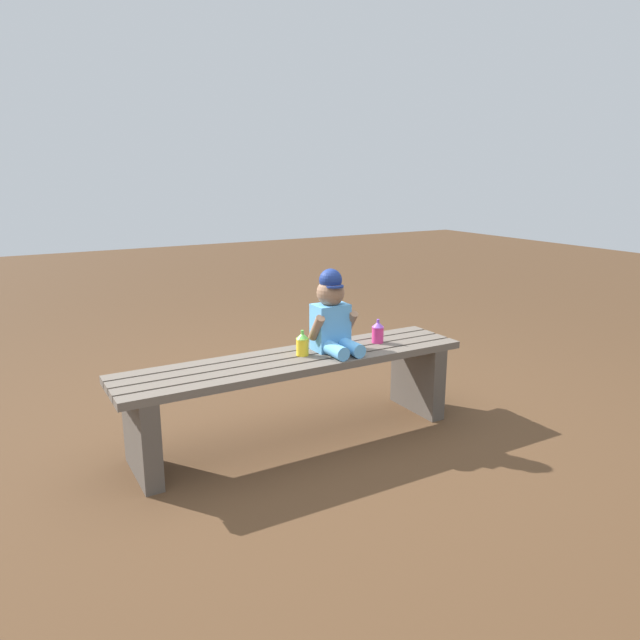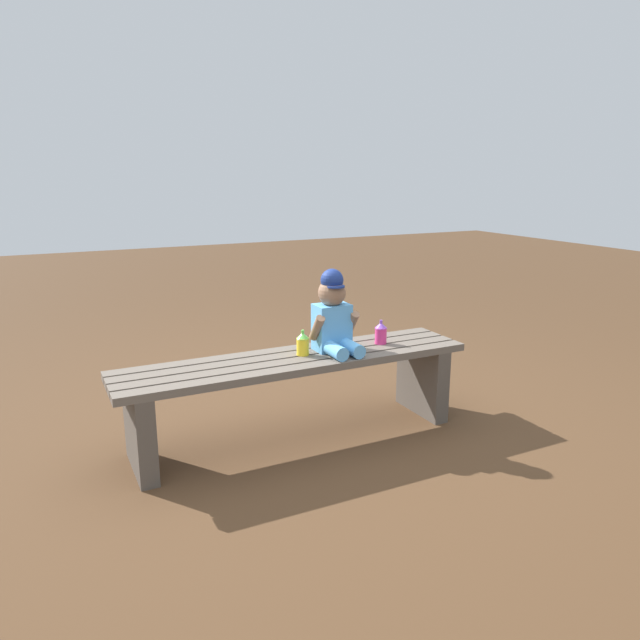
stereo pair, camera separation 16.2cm
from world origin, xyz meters
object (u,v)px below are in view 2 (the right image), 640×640
(sippy_cup_left, at_px, (303,343))
(sippy_cup_right, at_px, (381,333))
(child_figure, at_px, (334,316))
(park_bench, at_px, (296,382))

(sippy_cup_left, bearing_deg, sippy_cup_right, 0.00)
(sippy_cup_right, bearing_deg, child_figure, -179.66)
(child_figure, distance_m, sippy_cup_left, 0.20)
(park_bench, bearing_deg, sippy_cup_right, 1.34)
(park_bench, distance_m, child_figure, 0.37)
(park_bench, bearing_deg, child_figure, 2.67)
(child_figure, height_order, sippy_cup_left, child_figure)
(child_figure, relative_size, sippy_cup_left, 3.26)
(park_bench, bearing_deg, sippy_cup_left, 15.31)
(park_bench, relative_size, sippy_cup_right, 13.93)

